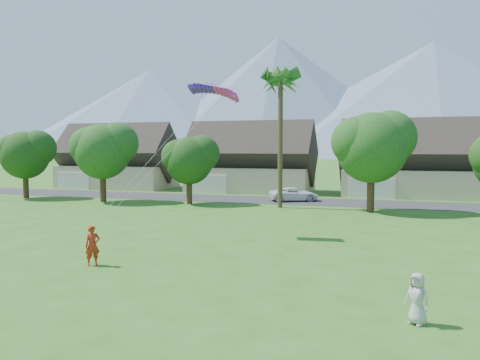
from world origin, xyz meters
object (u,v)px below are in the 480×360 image
at_px(kite_flyer, 93,246).
at_px(parafoil_kite, 215,89).
at_px(watcher, 417,299).
at_px(parked_car, 294,194).

xyz_separation_m(kite_flyer, parafoil_kite, (2.67, 9.09, 8.16)).
height_order(watcher, parafoil_kite, parafoil_kite).
distance_m(watcher, parked_car, 33.45).
relative_size(parked_car, parafoil_kite, 1.58).
xyz_separation_m(kite_flyer, watcher, (13.97, -3.20, -0.13)).
bearing_deg(parafoil_kite, watcher, -52.82).
bearing_deg(kite_flyer, watcher, -57.76).
xyz_separation_m(watcher, parafoil_kite, (-11.30, 12.29, 8.29)).
bearing_deg(parked_car, watcher, 172.60).
bearing_deg(watcher, parked_car, 141.17).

